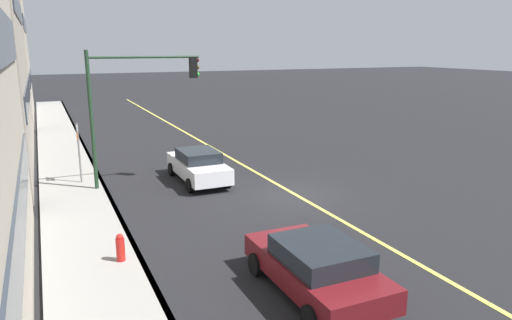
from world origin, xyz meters
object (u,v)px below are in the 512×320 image
(car_maroon, at_px, (317,266))
(street_sign_post, at_px, (79,149))
(traffic_light_mast, at_px, (135,94))
(car_white, at_px, (198,165))
(fire_hydrant, at_px, (121,250))

(car_maroon, distance_m, street_sign_post, 13.11)
(car_maroon, bearing_deg, traffic_light_mast, 10.99)
(car_white, bearing_deg, car_maroon, 177.70)
(street_sign_post, xyz_separation_m, fire_hydrant, (-8.78, -0.30, -1.17))
(traffic_light_mast, distance_m, street_sign_post, 3.53)
(car_maroon, bearing_deg, fire_hydrant, 49.54)
(traffic_light_mast, bearing_deg, car_white, -95.09)
(traffic_light_mast, bearing_deg, fire_hydrant, 165.25)
(car_white, height_order, street_sign_post, street_sign_post)
(car_maroon, bearing_deg, street_sign_post, 19.82)
(car_white, distance_m, fire_hydrant, 8.61)
(traffic_light_mast, height_order, street_sign_post, traffic_light_mast)
(car_maroon, xyz_separation_m, street_sign_post, (12.30, 4.43, 0.92))
(car_white, bearing_deg, street_sign_post, 73.10)
(fire_hydrant, bearing_deg, car_white, -32.00)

